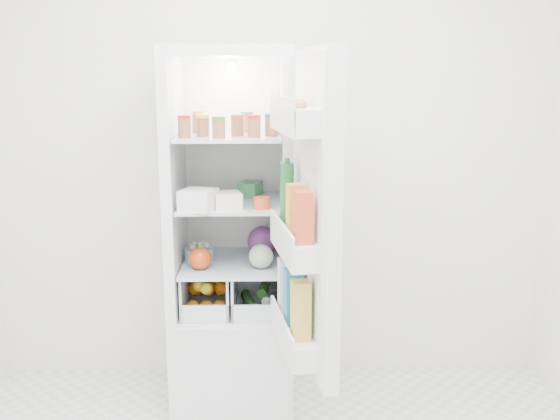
{
  "coord_description": "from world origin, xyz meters",
  "views": [
    {
      "loc": [
        -0.03,
        -1.83,
        1.68
      ],
      "look_at": [
        0.04,
        0.95,
        1.06
      ],
      "focal_mm": 40.0,
      "sensor_mm": 36.0,
      "label": 1
    }
  ],
  "objects_px": {
    "fridge_door": "(309,221)",
    "red_cabbage": "(263,241)",
    "refrigerator": "(233,273)",
    "mushroom_bowl": "(199,254)"
  },
  "relations": [
    {
      "from": "red_cabbage",
      "to": "fridge_door",
      "type": "height_order",
      "value": "fridge_door"
    },
    {
      "from": "mushroom_bowl",
      "to": "fridge_door",
      "type": "relative_size",
      "value": 0.11
    },
    {
      "from": "fridge_door",
      "to": "red_cabbage",
      "type": "bearing_deg",
      "value": 7.25
    },
    {
      "from": "refrigerator",
      "to": "fridge_door",
      "type": "relative_size",
      "value": 1.38
    },
    {
      "from": "mushroom_bowl",
      "to": "fridge_door",
      "type": "bearing_deg",
      "value": -48.99
    },
    {
      "from": "refrigerator",
      "to": "red_cabbage",
      "type": "bearing_deg",
      "value": 13.67
    },
    {
      "from": "red_cabbage",
      "to": "mushroom_bowl",
      "type": "height_order",
      "value": "red_cabbage"
    },
    {
      "from": "refrigerator",
      "to": "mushroom_bowl",
      "type": "relative_size",
      "value": 12.45
    },
    {
      "from": "red_cabbage",
      "to": "mushroom_bowl",
      "type": "xyz_separation_m",
      "value": [
        -0.32,
        -0.08,
        -0.04
      ]
    },
    {
      "from": "red_cabbage",
      "to": "refrigerator",
      "type": "bearing_deg",
      "value": -166.33
    }
  ]
}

